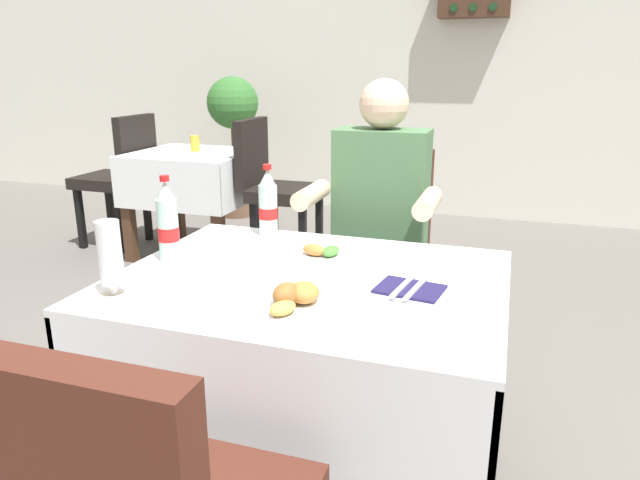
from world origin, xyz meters
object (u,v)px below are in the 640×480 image
object	(u,v)px
napkin_cutlery_set	(410,289)
background_dining_table	(194,180)
chair_far_diner_seat	(373,252)
cola_bottle_secondary	(268,205)
background_table_tumbler	(195,143)
main_dining_table	(309,332)
beer_glass_left	(110,259)
seated_diner_far	(377,223)
plate_near_camera	(293,301)
background_chair_right	(274,183)
background_chair_left	(120,172)
cola_bottle_primary	(168,224)
potted_plant_corner	(234,129)
plate_far_diner	(325,255)

from	to	relation	value
napkin_cutlery_set	background_dining_table	distance (m)	2.81
chair_far_diner_seat	cola_bottle_secondary	bearing A→B (deg)	-120.73
cola_bottle_secondary	background_table_tumbler	size ratio (longest dim) A/B	2.28
main_dining_table	beer_glass_left	bearing A→B (deg)	-145.68
seated_diner_far	plate_near_camera	world-z (taller)	seated_diner_far
napkin_cutlery_set	seated_diner_far	bearing A→B (deg)	109.27
main_dining_table	background_chair_right	bearing A→B (deg)	115.23
main_dining_table	background_chair_left	bearing A→B (deg)	136.66
plate_near_camera	napkin_cutlery_set	bearing A→B (deg)	40.65
chair_far_diner_seat	background_chair_right	size ratio (longest dim) A/B	1.00
cola_bottle_primary	background_dining_table	distance (m)	2.39
background_dining_table	potted_plant_corner	size ratio (longest dim) A/B	0.66
napkin_cutlery_set	cola_bottle_secondary	bearing A→B (deg)	146.90
plate_near_camera	napkin_cutlery_set	distance (m)	0.33
main_dining_table	plate_near_camera	world-z (taller)	plate_near_camera
background_table_tumbler	potted_plant_corner	distance (m)	1.07
seated_diner_far	potted_plant_corner	size ratio (longest dim) A/B	1.03
background_dining_table	background_chair_right	xyz separation A→B (m)	(0.61, 0.00, 0.02)
plate_far_diner	potted_plant_corner	world-z (taller)	potted_plant_corner
cola_bottle_primary	napkin_cutlery_set	bearing A→B (deg)	-0.90
potted_plant_corner	background_chair_right	bearing A→B (deg)	-52.68
beer_glass_left	napkin_cutlery_set	xyz separation A→B (m)	(0.72, 0.28, -0.10)
seated_diner_far	beer_glass_left	bearing A→B (deg)	-115.09
background_dining_table	background_chair_left	xyz separation A→B (m)	(-0.61, 0.00, 0.02)
seated_diner_far	potted_plant_corner	world-z (taller)	seated_diner_far
cola_bottle_secondary	background_chair_right	distance (m)	1.88
plate_near_camera	potted_plant_corner	distance (m)	3.87
plate_near_camera	plate_far_diner	world-z (taller)	plate_near_camera
beer_glass_left	background_chair_left	bearing A→B (deg)	126.71
chair_far_diner_seat	seated_diner_far	size ratio (longest dim) A/B	0.77
cola_bottle_secondary	plate_near_camera	bearing A→B (deg)	-61.58
plate_far_diner	background_dining_table	size ratio (longest dim) A/B	0.31
chair_far_diner_seat	potted_plant_corner	xyz separation A→B (m)	(-1.81, 2.35, 0.22)
cola_bottle_secondary	background_dining_table	xyz separation A→B (m)	(-1.31, 1.72, -0.31)
beer_glass_left	background_chair_right	xyz separation A→B (m)	(-0.55, 2.37, -0.28)
plate_far_diner	background_table_tumbler	distance (m)	2.50
chair_far_diner_seat	potted_plant_corner	world-z (taller)	potted_plant_corner
seated_diner_far	cola_bottle_primary	world-z (taller)	seated_diner_far
chair_far_diner_seat	plate_far_diner	size ratio (longest dim) A/B	3.85
plate_near_camera	background_chair_left	size ratio (longest dim) A/B	0.25
main_dining_table	plate_near_camera	size ratio (longest dim) A/B	4.39
cola_bottle_secondary	background_chair_left	size ratio (longest dim) A/B	0.26
seated_diner_far	plate_near_camera	bearing A→B (deg)	-89.84
seated_diner_far	background_chair_right	bearing A→B (deg)	126.60
chair_far_diner_seat	seated_diner_far	distance (m)	0.19
cola_bottle_primary	seated_diner_far	bearing A→B (deg)	55.61
plate_near_camera	beer_glass_left	xyz separation A→B (m)	(-0.47, -0.07, 0.08)
main_dining_table	cola_bottle_primary	xyz separation A→B (m)	(-0.45, -0.00, 0.29)
chair_far_diner_seat	plate_near_camera	distance (m)	1.06
plate_far_diner	cola_bottle_primary	xyz separation A→B (m)	(-0.44, -0.18, 0.11)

